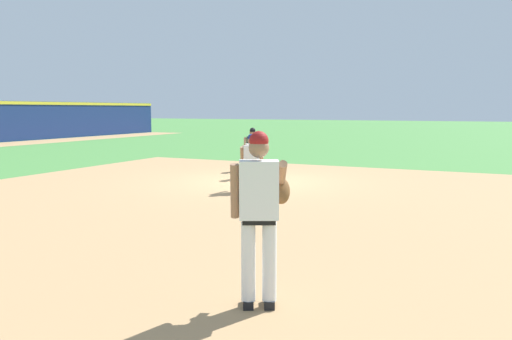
# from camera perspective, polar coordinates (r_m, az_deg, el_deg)

# --- Properties ---
(ground_plane) EXTENTS (160.00, 160.00, 0.00)m
(ground_plane) POSITION_cam_1_polar(r_m,az_deg,el_deg) (14.36, -0.28, -1.35)
(ground_plane) COLOR #47843D
(infield_dirt_patch) EXTENTS (18.00, 18.00, 0.01)m
(infield_dirt_patch) POSITION_cam_1_polar(r_m,az_deg,el_deg) (9.84, -0.12, -5.20)
(infield_dirt_patch) COLOR tan
(infield_dirt_patch) RESTS_ON ground
(first_base_bag) EXTENTS (0.38, 0.38, 0.09)m
(first_base_bag) POSITION_cam_1_polar(r_m,az_deg,el_deg) (14.35, -0.28, -1.17)
(first_base_bag) COLOR white
(first_base_bag) RESTS_ON ground
(baseball) EXTENTS (0.07, 0.07, 0.07)m
(baseball) POSITION_cam_1_polar(r_m,az_deg,el_deg) (11.98, 0.87, -2.84)
(baseball) COLOR white
(baseball) RESTS_ON ground
(pitcher) EXTENTS (0.83, 0.59, 1.86)m
(pitcher) POSITION_cam_1_polar(r_m,az_deg,el_deg) (5.18, 0.50, -4.40)
(pitcher) COLOR black
(pitcher) RESTS_ON ground
(first_baseman) EXTENTS (0.83, 1.00, 1.34)m
(first_baseman) POSITION_cam_1_polar(r_m,az_deg,el_deg) (14.97, -0.36, 1.81)
(first_baseman) COLOR black
(first_baseman) RESTS_ON ground
(baserunner) EXTENTS (0.59, 0.67, 1.46)m
(baserunner) POSITION_cam_1_polar(r_m,az_deg,el_deg) (12.66, -0.50, 1.14)
(baserunner) COLOR black
(baserunner) RESTS_ON ground
(umpire) EXTENTS (0.60, 0.67, 1.46)m
(umpire) POSITION_cam_1_polar(r_m,az_deg,el_deg) (16.90, -0.40, 2.61)
(umpire) COLOR black
(umpire) RESTS_ON ground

